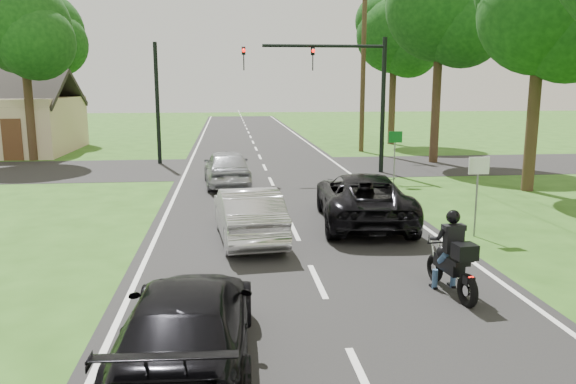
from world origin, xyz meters
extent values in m
plane|color=#295116|center=(0.00, 0.00, 0.00)|extent=(140.00, 140.00, 0.00)
cube|color=black|center=(0.00, 10.00, 0.01)|extent=(8.00, 100.00, 0.01)
cube|color=black|center=(0.00, 16.00, 0.01)|extent=(60.00, 7.00, 0.01)
torus|color=black|center=(2.38, -0.25, 0.29)|extent=(0.17, 0.59, 0.58)
torus|color=black|center=(2.50, -1.57, 0.29)|extent=(0.20, 0.65, 0.64)
cube|color=black|center=(2.43, -0.82, 0.56)|extent=(0.32, 0.86, 0.26)
sphere|color=black|center=(2.41, -0.60, 0.72)|extent=(0.30, 0.30, 0.30)
cube|color=black|center=(2.46, -1.13, 0.72)|extent=(0.34, 0.51, 0.09)
cube|color=#FF0C07|center=(2.51, -1.67, 0.58)|extent=(0.09, 0.03, 0.04)
cylinder|color=silver|center=(2.62, -1.29, 0.28)|extent=(0.14, 0.71, 0.08)
cylinder|color=black|center=(2.40, -0.43, 0.88)|extent=(0.55, 0.08, 0.03)
cube|color=black|center=(2.48, -1.39, 0.98)|extent=(0.42, 0.39, 0.28)
cube|color=black|center=(2.44, -0.95, 1.10)|extent=(0.37, 0.22, 0.53)
sphere|color=black|center=(2.44, -0.89, 1.51)|extent=(0.26, 0.26, 0.26)
cylinder|color=navy|center=(2.23, -0.68, 0.21)|extent=(0.11, 0.11, 0.40)
cylinder|color=navy|center=(2.61, -0.65, 0.21)|extent=(0.11, 0.11, 0.40)
imported|color=black|center=(2.08, 4.73, 0.74)|extent=(2.92, 5.47, 1.46)
imported|color=silver|center=(-1.29, 3.28, 0.70)|extent=(1.86, 4.30, 1.37)
imported|color=#ABAEB3|center=(-1.81, 11.22, 0.74)|extent=(2.00, 4.38, 1.46)
imported|color=black|center=(-2.39, -3.26, 0.66)|extent=(2.00, 4.54, 1.30)
cylinder|color=black|center=(5.20, 14.00, 3.00)|extent=(0.20, 0.20, 6.00)
cylinder|color=black|center=(2.50, 14.00, 5.60)|extent=(5.40, 0.14, 0.14)
imported|color=black|center=(2.00, 14.00, 5.05)|extent=(0.16, 0.36, 1.00)
imported|color=black|center=(-1.00, 14.00, 5.05)|extent=(0.16, 0.36, 1.00)
sphere|color=#FF0C07|center=(2.00, 13.82, 5.38)|extent=(0.16, 0.16, 0.16)
sphere|color=#FF0C07|center=(-1.00, 13.82, 5.38)|extent=(0.16, 0.16, 0.16)
cylinder|color=black|center=(-5.20, 18.00, 3.00)|extent=(0.20, 0.20, 6.00)
cylinder|color=#4C3722|center=(6.20, 22.00, 5.00)|extent=(0.28, 0.28, 10.00)
cylinder|color=slate|center=(4.70, 3.00, 1.00)|extent=(0.05, 0.05, 2.00)
cube|color=silver|center=(4.70, 2.97, 1.90)|extent=(0.55, 0.04, 0.45)
cylinder|color=slate|center=(4.90, 11.00, 1.00)|extent=(0.05, 0.05, 2.00)
cube|color=#0C591E|center=(4.90, 10.97, 1.90)|extent=(0.55, 0.04, 0.45)
cylinder|color=#332316|center=(9.50, 9.00, 2.94)|extent=(0.44, 0.44, 5.88)
sphere|color=black|center=(9.50, 9.00, 6.51)|extent=(4.50, 4.50, 4.50)
sphere|color=black|center=(10.25, 8.40, 5.78)|extent=(3.60, 3.60, 3.60)
cylinder|color=#332316|center=(8.80, 17.00, 3.50)|extent=(0.44, 0.44, 7.00)
sphere|color=black|center=(8.80, 17.00, 7.75)|extent=(5.40, 5.40, 5.40)
sphere|color=black|center=(9.70, 16.28, 6.88)|extent=(4.32, 4.32, 4.32)
cylinder|color=#332316|center=(9.20, 26.00, 3.22)|extent=(0.44, 0.44, 6.44)
sphere|color=black|center=(9.20, 26.00, 7.13)|extent=(4.95, 4.95, 4.95)
sphere|color=black|center=(10.02, 25.34, 6.33)|extent=(3.96, 3.96, 3.96)
cylinder|color=#332316|center=(-12.00, 20.00, 3.08)|extent=(0.44, 0.44, 6.16)
sphere|color=black|center=(-12.00, 20.00, 6.82)|extent=(4.80, 4.80, 4.80)
sphere|color=black|center=(-11.20, 19.36, 6.05)|extent=(3.84, 3.84, 3.84)
cylinder|color=#332316|center=(-14.00, 30.00, 3.36)|extent=(0.44, 0.44, 6.72)
sphere|color=black|center=(-14.00, 30.00, 7.44)|extent=(5.40, 5.40, 5.40)
sphere|color=black|center=(-13.10, 29.28, 6.60)|extent=(4.32, 4.32, 4.32)
camera|label=1|loc=(-1.78, -10.80, 3.98)|focal=35.00mm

